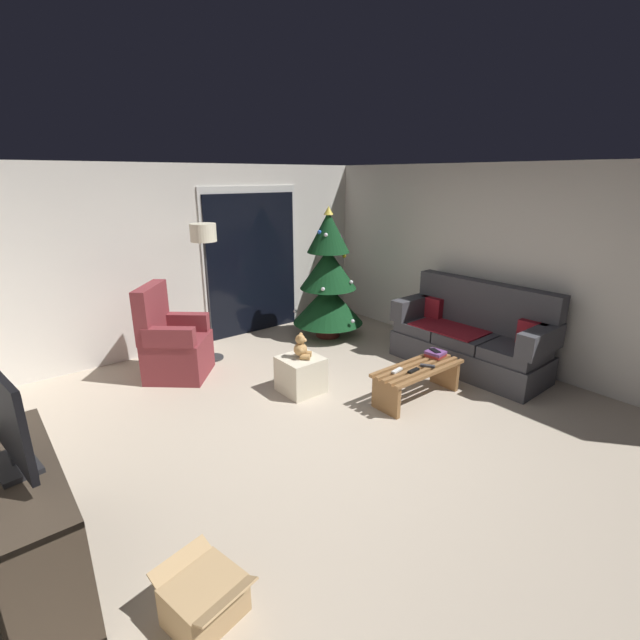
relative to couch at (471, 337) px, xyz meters
name	(u,v)px	position (x,y,z in m)	size (l,w,h in m)	color
ground_plane	(333,428)	(-2.32, -0.04, -0.40)	(7.00, 7.00, 0.00)	#B2A38E
wall_back	(192,258)	(-2.32, 3.02, 0.85)	(5.72, 0.12, 2.50)	silver
wall_right	(506,266)	(0.54, -0.04, 0.85)	(0.12, 6.00, 2.50)	silver
patio_door_frame	(252,262)	(-1.40, 2.95, 0.70)	(1.60, 0.02, 2.20)	silver
patio_door_glass	(253,265)	(-1.40, 2.93, 0.65)	(1.50, 0.02, 2.10)	black
couch	(471,337)	(0.00, 0.00, 0.00)	(0.83, 1.96, 1.08)	#3D3D42
coffee_table	(417,377)	(-1.20, -0.14, -0.15)	(1.10, 0.40, 0.38)	olive
remote_graphite	(428,366)	(-1.13, -0.21, -0.01)	(0.04, 0.16, 0.02)	#333338
remote_white	(397,370)	(-1.48, -0.09, -0.01)	(0.04, 0.16, 0.02)	silver
remote_black	(414,371)	(-1.34, -0.20, -0.01)	(0.04, 0.16, 0.02)	black
book_stack	(436,354)	(-0.82, -0.08, 0.01)	(0.21, 0.21, 0.06)	#A32D28
cell_phone	(435,350)	(-0.82, -0.07, 0.05)	(0.07, 0.14, 0.01)	black
christmas_tree	(328,281)	(-0.66, 2.03, 0.46)	(1.05, 1.06, 1.93)	#4C1E19
armchair	(173,345)	(-3.03, 2.10, 0.00)	(0.97, 0.97, 1.13)	maroon
floor_lamp	(204,246)	(-2.44, 2.31, 1.11)	(0.32, 0.32, 1.78)	#2D2D30
media_shelf	(25,534)	(-4.85, -0.26, -0.03)	(0.40, 1.40, 0.78)	#382D23
television	(5,417)	(-4.81, -0.21, 0.70)	(0.25, 0.84, 0.61)	black
ottoman	(301,374)	(-2.09, 0.80, -0.20)	(0.44, 0.44, 0.41)	beige
teddy_bear_honey	(301,348)	(-2.08, 0.79, 0.13)	(0.21, 0.21, 0.29)	tan
cardboard_box_open_near_shelf	(205,599)	(-4.15, -1.11, -0.27)	(0.46, 0.56, 0.30)	tan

